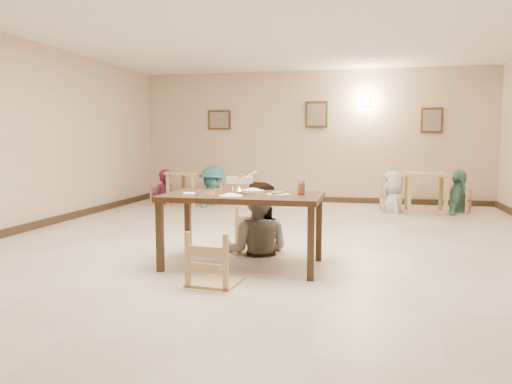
% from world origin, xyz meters
% --- Properties ---
extents(floor, '(10.00, 10.00, 0.00)m').
position_xyz_m(floor, '(0.00, 0.00, 0.00)').
color(floor, beige).
rests_on(floor, ground).
extents(ceiling, '(10.00, 10.00, 0.00)m').
position_xyz_m(ceiling, '(0.00, 0.00, 3.00)').
color(ceiling, white).
rests_on(ceiling, wall_back).
extents(wall_back, '(10.00, 0.00, 10.00)m').
position_xyz_m(wall_back, '(0.00, 5.00, 1.50)').
color(wall_back, beige).
rests_on(wall_back, floor).
extents(wall_front, '(10.00, 0.00, 10.00)m').
position_xyz_m(wall_front, '(0.00, -5.00, 1.50)').
color(wall_front, beige).
rests_on(wall_front, floor).
extents(wall_left, '(0.00, 10.00, 10.00)m').
position_xyz_m(wall_left, '(-4.00, 0.00, 1.50)').
color(wall_left, beige).
rests_on(wall_left, floor).
extents(baseboard_back, '(8.00, 0.06, 0.12)m').
position_xyz_m(baseboard_back, '(0.00, 4.97, 0.06)').
color(baseboard_back, '#322215').
rests_on(baseboard_back, floor).
extents(baseboard_left, '(0.06, 10.00, 0.12)m').
position_xyz_m(baseboard_left, '(-3.97, 0.00, 0.06)').
color(baseboard_left, '#322215').
rests_on(baseboard_left, floor).
extents(picture_a, '(0.55, 0.04, 0.45)m').
position_xyz_m(picture_a, '(-2.20, 4.96, 1.90)').
color(picture_a, '#3D2A13').
rests_on(picture_a, wall_back).
extents(picture_b, '(0.50, 0.04, 0.60)m').
position_xyz_m(picture_b, '(0.10, 4.96, 2.00)').
color(picture_b, '#3D2A13').
rests_on(picture_b, wall_back).
extents(picture_c, '(0.45, 0.04, 0.55)m').
position_xyz_m(picture_c, '(2.60, 4.96, 1.85)').
color(picture_c, '#3D2A13').
rests_on(picture_c, wall_back).
extents(wall_sconce, '(0.16, 0.05, 0.22)m').
position_xyz_m(wall_sconce, '(1.20, 4.96, 2.30)').
color(wall_sconce, '#FFD88C').
rests_on(wall_sconce, wall_back).
extents(main_table, '(1.76, 0.99, 0.83)m').
position_xyz_m(main_table, '(-0.12, -1.10, 0.74)').
color(main_table, '#3D2719').
rests_on(main_table, floor).
extents(chair_far, '(0.48, 0.48, 1.03)m').
position_xyz_m(chair_far, '(-0.16, -0.32, 0.51)').
color(chair_far, tan).
rests_on(chair_far, floor).
extents(chair_near, '(0.48, 0.48, 1.02)m').
position_xyz_m(chair_near, '(-0.22, -1.82, 0.51)').
color(chair_near, tan).
rests_on(chair_near, floor).
extents(main_diner, '(0.90, 0.71, 1.81)m').
position_xyz_m(main_diner, '(-0.11, -0.39, 0.91)').
color(main_diner, gray).
rests_on(main_diner, floor).
extents(curry_warmer, '(0.34, 0.30, 0.27)m').
position_xyz_m(curry_warmer, '(-0.15, -1.14, 0.98)').
color(curry_warmer, silver).
rests_on(curry_warmer, main_table).
extents(rice_plate_far, '(0.28, 0.28, 0.06)m').
position_xyz_m(rice_plate_far, '(-0.07, -0.84, 0.84)').
color(rice_plate_far, white).
rests_on(rice_plate_far, main_table).
extents(rice_plate_near, '(0.26, 0.26, 0.06)m').
position_xyz_m(rice_plate_near, '(-0.17, -1.44, 0.84)').
color(rice_plate_near, white).
rests_on(rice_plate_near, main_table).
extents(fried_plate, '(0.27, 0.27, 0.06)m').
position_xyz_m(fried_plate, '(0.30, -1.20, 0.85)').
color(fried_plate, white).
rests_on(fried_plate, main_table).
extents(chili_dish, '(0.12, 0.12, 0.02)m').
position_xyz_m(chili_dish, '(-0.49, -1.18, 0.84)').
color(chili_dish, white).
rests_on(chili_dish, main_table).
extents(napkin_cutlery, '(0.17, 0.25, 0.03)m').
position_xyz_m(napkin_cutlery, '(-0.66, -1.37, 0.84)').
color(napkin_cutlery, white).
rests_on(napkin_cutlery, main_table).
extents(drink_glass, '(0.08, 0.08, 0.16)m').
position_xyz_m(drink_glass, '(0.53, -1.01, 0.90)').
color(drink_glass, white).
rests_on(drink_glass, main_table).
extents(bg_table_left, '(0.87, 0.87, 0.75)m').
position_xyz_m(bg_table_left, '(-2.57, 3.79, 0.61)').
color(bg_table_left, tan).
rests_on(bg_table_left, floor).
extents(bg_table_right, '(0.79, 0.79, 0.79)m').
position_xyz_m(bg_table_right, '(2.39, 3.79, 0.65)').
color(bg_table_right, tan).
rests_on(bg_table_right, floor).
extents(bg_chair_ll, '(0.45, 0.45, 0.95)m').
position_xyz_m(bg_chair_ll, '(-3.13, 3.75, 0.47)').
color(bg_chair_ll, tan).
rests_on(bg_chair_ll, floor).
extents(bg_chair_lr, '(0.45, 0.45, 0.97)m').
position_xyz_m(bg_chair_lr, '(-2.01, 3.82, 0.48)').
color(bg_chair_lr, tan).
rests_on(bg_chair_lr, floor).
extents(bg_chair_rl, '(0.43, 0.43, 0.92)m').
position_xyz_m(bg_chair_rl, '(1.77, 3.75, 0.46)').
color(bg_chair_rl, tan).
rests_on(bg_chair_rl, floor).
extents(bg_chair_rr, '(0.42, 0.42, 0.89)m').
position_xyz_m(bg_chair_rr, '(3.01, 3.85, 0.44)').
color(bg_chair_rr, tan).
rests_on(bg_chair_rr, floor).
extents(bg_diner_a, '(0.59, 0.68, 1.57)m').
position_xyz_m(bg_diner_a, '(-3.13, 3.75, 0.78)').
color(bg_diner_a, '#51172D').
rests_on(bg_diner_a, floor).
extents(bg_diner_b, '(0.70, 1.16, 1.75)m').
position_xyz_m(bg_diner_b, '(-2.01, 3.82, 0.88)').
color(bg_diner_b, teal).
rests_on(bg_diner_b, floor).
extents(bg_diner_c, '(0.68, 0.89, 1.62)m').
position_xyz_m(bg_diner_c, '(1.77, 3.75, 0.81)').
color(bg_diner_c, silver).
rests_on(bg_diner_c, floor).
extents(bg_diner_d, '(0.72, 1.08, 1.71)m').
position_xyz_m(bg_diner_d, '(3.01, 3.85, 0.85)').
color(bg_diner_d, '#538F7D').
rests_on(bg_diner_d, floor).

